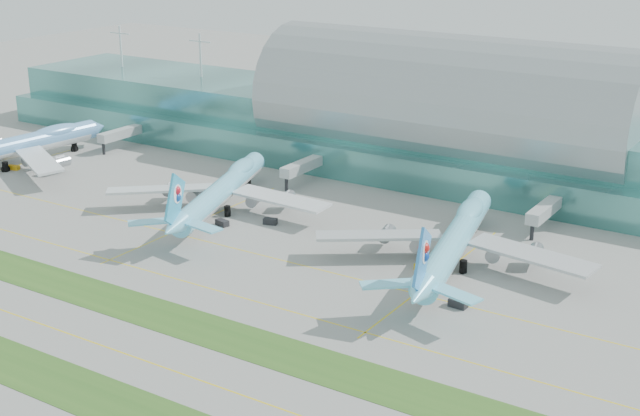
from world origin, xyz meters
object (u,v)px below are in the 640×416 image
Objects in this scene: airliner_b at (222,189)px; airliner_c at (455,239)px; airliner_a at (10,146)px; terminal at (448,128)px.

airliner_b is 70.06m from airliner_c.
airliner_a is 84.18m from airliner_b.
airliner_a is 1.06× the size of airliner_c.
airliner_c is (34.25, -68.81, -7.85)m from terminal.
terminal is at bearing 43.39° from airliner_b.
terminal is at bearing 36.14° from airliner_a.
terminal is 139.25m from airliner_a.
airliner_b is at bearing 166.59° from airliner_c.
airliner_c is at bearing 6.31° from airliner_a.
airliner_b is at bearing -117.86° from terminal.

